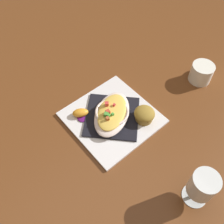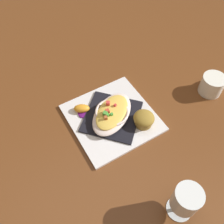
# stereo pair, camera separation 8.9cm
# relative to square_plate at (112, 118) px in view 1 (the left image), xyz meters

# --- Properties ---
(ground_plane) EXTENTS (2.60, 2.60, 0.00)m
(ground_plane) POSITION_rel_square_plate_xyz_m (0.00, 0.00, -0.01)
(ground_plane) COLOR brown
(square_plate) EXTENTS (0.30, 0.30, 0.01)m
(square_plate) POSITION_rel_square_plate_xyz_m (0.00, 0.00, 0.00)
(square_plate) COLOR white
(square_plate) RESTS_ON ground_plane
(folded_napkin) EXTENTS (0.27, 0.27, 0.01)m
(folded_napkin) POSITION_rel_square_plate_xyz_m (0.00, 0.00, 0.01)
(folded_napkin) COLOR black
(folded_napkin) RESTS_ON square_plate
(gratin_dish) EXTENTS (0.23, 0.21, 0.05)m
(gratin_dish) POSITION_rel_square_plate_xyz_m (-0.00, 0.00, 0.03)
(gratin_dish) COLOR silver
(gratin_dish) RESTS_ON folded_napkin
(muffin) EXTENTS (0.07, 0.07, 0.05)m
(muffin) POSITION_rel_square_plate_xyz_m (0.08, -0.08, 0.03)
(muffin) COLOR olive
(muffin) RESTS_ON square_plate
(orange_garnish) EXTENTS (0.07, 0.07, 0.03)m
(orange_garnish) POSITION_rel_square_plate_xyz_m (-0.08, 0.08, 0.02)
(orange_garnish) COLOR #591467
(orange_garnish) RESTS_ON square_plate
(coffee_mug) EXTENTS (0.11, 0.09, 0.08)m
(coffee_mug) POSITION_rel_square_plate_xyz_m (0.40, -0.07, 0.03)
(coffee_mug) COLOR white
(coffee_mug) RESTS_ON ground_plane
(stemmed_glass) EXTENTS (0.08, 0.08, 0.13)m
(stemmed_glass) POSITION_rel_square_plate_xyz_m (0.02, -0.37, 0.08)
(stemmed_glass) COLOR white
(stemmed_glass) RESTS_ON ground_plane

